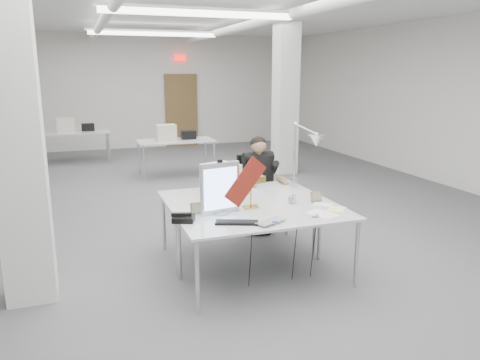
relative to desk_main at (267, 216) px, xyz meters
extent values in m
cube|color=#535355|center=(0.00, 2.50, -0.75)|extent=(10.00, 14.00, 0.02)
cube|color=silver|center=(0.00, 9.51, 0.86)|extent=(10.00, 0.02, 3.20)
cube|color=silver|center=(5.01, 2.50, 0.86)|extent=(0.02, 14.00, 3.20)
cube|color=white|center=(-2.30, 0.50, 0.86)|extent=(0.45, 0.45, 3.20)
cube|color=white|center=(2.50, 5.00, 0.86)|extent=(0.45, 0.45, 3.20)
cube|color=brown|center=(1.20, 9.44, 0.31)|extent=(0.95, 0.08, 2.10)
cube|color=red|center=(1.20, 9.40, 1.81)|extent=(0.32, 0.06, 0.16)
cylinder|color=silver|center=(-1.20, 2.50, 2.28)|extent=(0.16, 13.60, 0.16)
cylinder|color=silver|center=(1.40, 2.50, 2.28)|extent=(0.16, 13.60, 0.16)
cube|color=white|center=(0.00, 2.50, 2.24)|extent=(2.80, 0.14, 0.08)
cube|color=white|center=(0.00, 6.50, 2.24)|extent=(2.80, 0.14, 0.08)
cube|color=silver|center=(0.00, 0.00, 0.00)|extent=(1.80, 0.90, 0.02)
cube|color=silver|center=(0.00, 0.90, 0.00)|extent=(1.80, 0.90, 0.02)
cube|color=silver|center=(0.20, 5.50, 0.00)|extent=(1.60, 0.80, 0.02)
cube|color=silver|center=(-1.80, 7.70, 0.00)|extent=(1.60, 0.80, 0.02)
cube|color=gray|center=(-3.50, 9.15, -0.14)|extent=(0.45, 0.55, 1.20)
cube|color=silver|center=(-0.43, 0.22, 0.28)|extent=(0.43, 0.12, 0.53)
cube|color=maroon|center=(-0.17, 0.19, 0.33)|extent=(0.49, 0.08, 0.53)
cube|color=black|center=(-0.38, -0.15, 0.02)|extent=(0.44, 0.28, 0.02)
imported|color=#BCBCC1|center=(-0.04, -0.30, 0.03)|extent=(0.39, 0.33, 0.03)
ellipsoid|color=#A8A8AC|center=(0.43, -0.22, 0.03)|extent=(0.09, 0.07, 0.03)
cube|color=black|center=(-0.85, 0.09, 0.04)|extent=(0.26, 0.25, 0.05)
cube|color=#AE7C4B|center=(-0.66, 0.29, 0.07)|extent=(0.15, 0.04, 0.12)
cube|color=#AB7949|center=(0.72, 0.28, 0.07)|extent=(0.16, 0.07, 0.12)
cylinder|color=#A2A3A7|center=(0.43, 0.31, 0.06)|extent=(0.12, 0.07, 0.11)
cube|color=white|center=(0.55, -0.17, 0.02)|extent=(0.31, 0.36, 0.01)
cube|color=#FDF397|center=(0.77, -0.07, 0.02)|extent=(0.29, 0.29, 0.01)
cube|color=white|center=(0.72, 0.14, 0.02)|extent=(0.25, 0.23, 0.01)
cube|color=beige|center=(-0.18, 1.00, 0.19)|extent=(0.47, 0.46, 0.35)
camera|label=1|loc=(-1.78, -4.23, 1.46)|focal=35.00mm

